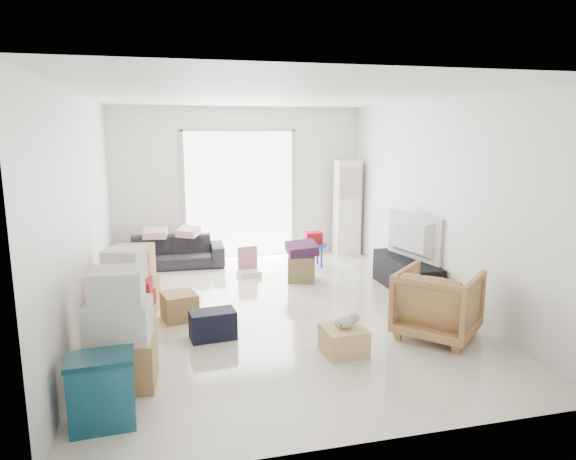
% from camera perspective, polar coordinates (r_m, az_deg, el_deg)
% --- Properties ---
extents(room_shell, '(4.98, 6.48, 3.18)m').
position_cam_1_polar(room_shell, '(6.42, -1.40, 2.63)').
color(room_shell, silver).
rests_on(room_shell, ground).
extents(sliding_door, '(2.10, 0.04, 2.33)m').
position_cam_1_polar(sliding_door, '(9.34, -5.39, 4.55)').
color(sliding_door, white).
rests_on(sliding_door, room_shell).
extents(ac_tower, '(0.45, 0.30, 1.75)m').
position_cam_1_polar(ac_tower, '(9.56, 6.59, 2.45)').
color(ac_tower, white).
rests_on(ac_tower, room_shell).
extents(tv_console, '(0.43, 1.43, 0.48)m').
position_cam_1_polar(tv_console, '(7.62, 13.01, -4.87)').
color(tv_console, black).
rests_on(tv_console, room_shell).
extents(television, '(0.87, 1.24, 0.15)m').
position_cam_1_polar(television, '(7.54, 13.11, -2.59)').
color(television, black).
rests_on(television, tv_console).
extents(sofa, '(1.78, 0.58, 0.69)m').
position_cam_1_polar(sofa, '(8.92, -12.85, -1.85)').
color(sofa, '#29282E').
rests_on(sofa, room_shell).
extents(pillow_left, '(0.43, 0.36, 0.12)m').
position_cam_1_polar(pillow_left, '(8.82, -14.57, 0.62)').
color(pillow_left, '#E7A8B7').
rests_on(pillow_left, sofa).
extents(pillow_right, '(0.41, 0.39, 0.11)m').
position_cam_1_polar(pillow_right, '(8.82, -11.08, 0.72)').
color(pillow_right, '#E7A8B7').
rests_on(pillow_right, sofa).
extents(armchair, '(1.13, 1.13, 0.85)m').
position_cam_1_polar(armchair, '(6.01, 16.33, -7.50)').
color(armchair, '#A68349').
rests_on(armchair, room_shell).
extents(storage_bins, '(0.52, 0.38, 0.58)m').
position_cam_1_polar(storage_bins, '(4.43, -19.96, -16.44)').
color(storage_bins, '#124859').
rests_on(storage_bins, room_shell).
extents(box_stack_a, '(0.64, 0.54, 1.10)m').
position_cam_1_polar(box_stack_a, '(4.91, -18.19, -11.00)').
color(box_stack_a, tan).
rests_on(box_stack_a, room_shell).
extents(box_stack_b, '(0.62, 0.57, 1.03)m').
position_cam_1_polar(box_stack_b, '(5.94, -17.45, -7.54)').
color(box_stack_b, tan).
rests_on(box_stack_b, room_shell).
extents(box_stack_c, '(0.64, 0.56, 0.85)m').
position_cam_1_polar(box_stack_c, '(6.84, -16.74, -5.35)').
color(box_stack_c, tan).
rests_on(box_stack_c, room_shell).
extents(loose_box, '(0.47, 0.47, 0.33)m').
position_cam_1_polar(loose_box, '(6.50, -11.96, -8.29)').
color(loose_box, tan).
rests_on(loose_box, room_shell).
extents(duffel_bag, '(0.52, 0.34, 0.32)m').
position_cam_1_polar(duffel_bag, '(5.87, -8.35, -10.36)').
color(duffel_bag, black).
rests_on(duffel_bag, room_shell).
extents(ottoman, '(0.51, 0.51, 0.40)m').
position_cam_1_polar(ottoman, '(7.93, 1.53, -4.24)').
color(ottoman, olive).
rests_on(ottoman, room_shell).
extents(blanket, '(0.47, 0.47, 0.14)m').
position_cam_1_polar(blanket, '(7.86, 1.54, -2.32)').
color(blanket, '#381A42').
rests_on(blanket, ottoman).
extents(kids_table, '(0.47, 0.47, 0.60)m').
position_cam_1_polar(kids_table, '(8.70, 2.81, -1.36)').
color(kids_table, '#173BB1').
rests_on(kids_table, room_shell).
extents(toy_walker, '(0.37, 0.33, 0.45)m').
position_cam_1_polar(toy_walker, '(8.27, -4.42, -4.16)').
color(toy_walker, silver).
rests_on(toy_walker, room_shell).
extents(wood_crate, '(0.44, 0.44, 0.28)m').
position_cam_1_polar(wood_crate, '(5.48, 6.21, -12.12)').
color(wood_crate, tan).
rests_on(wood_crate, room_shell).
extents(plush_bunny, '(0.28, 0.16, 0.14)m').
position_cam_1_polar(plush_bunny, '(5.42, 6.54, -10.06)').
color(plush_bunny, '#B2ADA8').
rests_on(plush_bunny, wood_crate).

